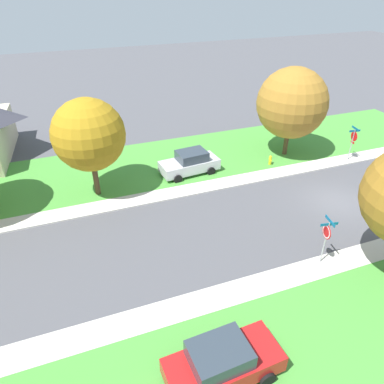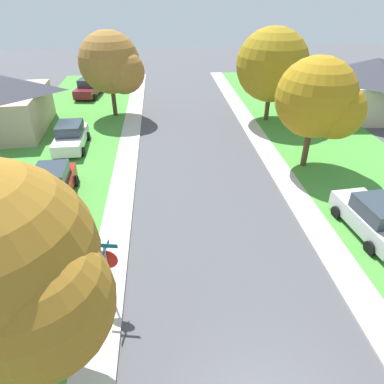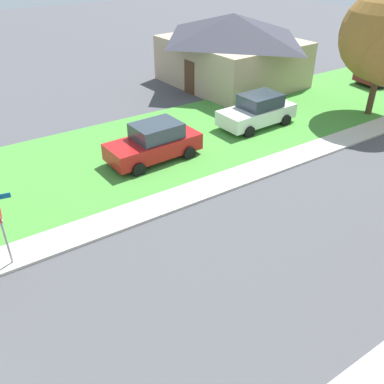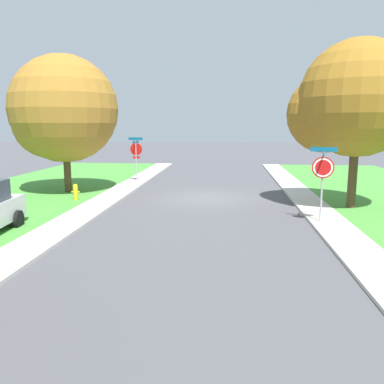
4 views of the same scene
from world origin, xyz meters
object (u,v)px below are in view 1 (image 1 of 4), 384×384
object	(u,v)px
stop_sign_far_corner	(326,234)
car_silver_far_down_street	(190,163)
fire_hydrant	(270,160)
stop_sign_near_corner	(353,138)
tree_across_left	(292,104)
tree_sidewalk_near	(91,135)
car_red_behind_trees	(222,362)

from	to	relation	value
stop_sign_far_corner	car_silver_far_down_street	world-z (taller)	stop_sign_far_corner
car_silver_far_down_street	fire_hydrant	xyz separation A→B (m)	(-0.94, -6.25, -0.44)
stop_sign_near_corner	tree_across_left	distance (m)	5.46
stop_sign_near_corner	fire_hydrant	size ratio (longest dim) A/B	3.34
car_silver_far_down_street	tree_sidewalk_near	world-z (taller)	tree_sidewalk_near
fire_hydrant	stop_sign_far_corner	bearing A→B (deg)	162.56
fire_hydrant	tree_across_left	bearing A→B (deg)	-56.48
stop_sign_far_corner	fire_hydrant	bearing A→B (deg)	-17.44
stop_sign_far_corner	car_silver_far_down_street	bearing A→B (deg)	14.74
car_red_behind_trees	tree_across_left	world-z (taller)	tree_across_left
stop_sign_near_corner	tree_sidewalk_near	bearing A→B (deg)	84.00
stop_sign_near_corner	car_red_behind_trees	world-z (taller)	stop_sign_near_corner
stop_sign_near_corner	car_silver_far_down_street	xyz separation A→B (m)	(2.36, 12.56, -1.00)
stop_sign_far_corner	tree_across_left	size ratio (longest dim) A/B	0.40
stop_sign_near_corner	tree_sidewalk_near	size ratio (longest dim) A/B	0.42
car_red_behind_trees	tree_across_left	bearing A→B (deg)	-39.28
stop_sign_far_corner	car_red_behind_trees	world-z (taller)	stop_sign_far_corner
stop_sign_far_corner	tree_across_left	xyz separation A→B (m)	(11.94, -5.58, 2.25)
stop_sign_far_corner	tree_sidewalk_near	size ratio (longest dim) A/B	0.42
stop_sign_near_corner	car_red_behind_trees	bearing A→B (deg)	127.16
car_silver_far_down_street	tree_sidewalk_near	xyz separation A→B (m)	(-0.34, 6.66, 3.30)
car_silver_far_down_street	fire_hydrant	world-z (taller)	car_silver_far_down_street
car_silver_far_down_street	tree_across_left	bearing A→B (deg)	-86.04
car_silver_far_down_street	car_red_behind_trees	world-z (taller)	same
tree_across_left	fire_hydrant	bearing A→B (deg)	123.52
fire_hydrant	car_red_behind_trees	bearing A→B (deg)	143.39
tree_sidewalk_near	car_silver_far_down_street	bearing A→B (deg)	-87.05
stop_sign_near_corner	stop_sign_far_corner	xyz separation A→B (m)	(-8.98, 9.57, 0.01)
stop_sign_near_corner	car_silver_far_down_street	bearing A→B (deg)	79.34
stop_sign_far_corner	car_red_behind_trees	size ratio (longest dim) A/B	0.63
stop_sign_far_corner	car_red_behind_trees	bearing A→B (deg)	117.51
car_red_behind_trees	tree_sidewalk_near	xyz separation A→B (m)	(14.79, 2.37, 3.30)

